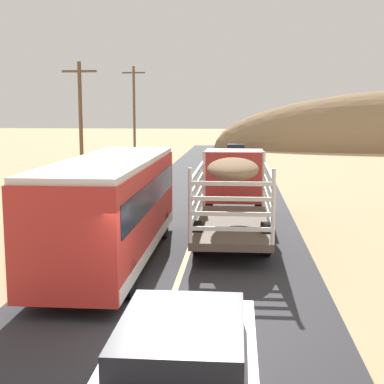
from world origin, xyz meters
name	(u,v)px	position (x,y,z in m)	size (l,w,h in m)	color
ground_plane	(164,323)	(0.00, 0.00, 0.00)	(240.00, 240.00, 0.00)	tan
road_surface	(164,323)	(0.00, 0.00, 0.01)	(8.00, 120.00, 0.02)	#2D2D33
road_centre_line	(164,322)	(0.00, 0.00, 0.02)	(0.16, 117.60, 0.00)	#D8CC4C
livestock_truck	(234,182)	(1.43, 10.44, 1.79)	(2.53, 9.70, 3.02)	#B2332D
bus	(112,207)	(-2.21, 4.77, 1.75)	(2.54, 10.00, 3.21)	red
car_far	(236,153)	(1.35, 39.61, 0.69)	(1.80, 4.40, 1.46)	silver
power_pole_mid	(81,118)	(-8.38, 23.06, 4.10)	(2.20, 0.24, 7.63)	brown
power_pole_far	(134,109)	(-8.38, 41.27, 4.64)	(2.20, 0.24, 8.68)	brown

